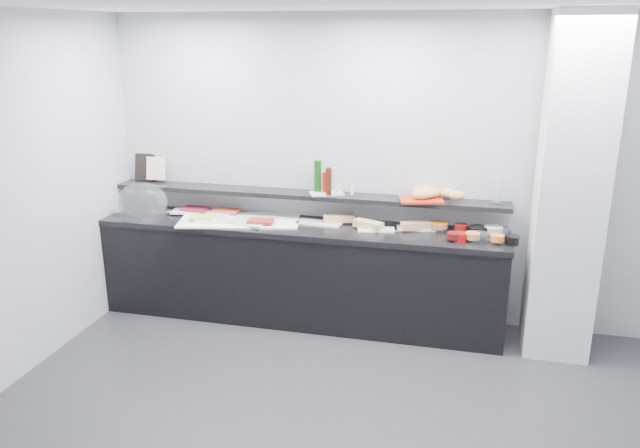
% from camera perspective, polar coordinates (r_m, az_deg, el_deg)
% --- Properties ---
extents(ground, '(5.00, 5.00, 0.00)m').
position_cam_1_polar(ground, '(4.27, 1.32, -19.17)').
color(ground, '#2D2D30').
rests_on(ground, ground).
extents(back_wall, '(5.00, 0.02, 2.70)m').
position_cam_1_polar(back_wall, '(5.54, 5.90, 4.77)').
color(back_wall, '#A8ABAF').
rests_on(back_wall, ground).
extents(column, '(0.50, 0.50, 2.70)m').
position_cam_1_polar(column, '(5.21, 21.92, 2.81)').
color(column, silver).
rests_on(column, ground).
extents(buffet_cabinet, '(3.60, 0.60, 0.85)m').
position_cam_1_polar(buffet_cabinet, '(5.67, -1.86, -4.66)').
color(buffet_cabinet, black).
rests_on(buffet_cabinet, ground).
extents(counter_top, '(3.62, 0.62, 0.05)m').
position_cam_1_polar(counter_top, '(5.51, -1.91, -0.31)').
color(counter_top, black).
rests_on(counter_top, buffet_cabinet).
extents(wall_shelf, '(3.60, 0.25, 0.04)m').
position_cam_1_polar(wall_shelf, '(5.61, -1.45, 2.70)').
color(wall_shelf, black).
rests_on(wall_shelf, back_wall).
extents(cloche_base, '(0.59, 0.51, 0.04)m').
position_cam_1_polar(cloche_base, '(6.07, -15.99, 1.11)').
color(cloche_base, silver).
rests_on(cloche_base, counter_top).
extents(cloche_dome, '(0.50, 0.36, 0.34)m').
position_cam_1_polar(cloche_dome, '(6.05, -15.86, 2.08)').
color(cloche_dome, white).
rests_on(cloche_dome, cloche_base).
extents(linen_runner, '(1.15, 0.72, 0.01)m').
position_cam_1_polar(linen_runner, '(5.66, -7.34, 0.36)').
color(linen_runner, white).
rests_on(linen_runner, counter_top).
extents(platter_meat_a, '(0.31, 0.23, 0.01)m').
position_cam_1_polar(platter_meat_a, '(5.97, -12.02, 1.15)').
color(platter_meat_a, white).
rests_on(platter_meat_a, linen_runner).
extents(food_meat_a, '(0.26, 0.18, 0.02)m').
position_cam_1_polar(food_meat_a, '(5.96, -11.35, 1.36)').
color(food_meat_a, maroon).
rests_on(food_meat_a, platter_meat_a).
extents(platter_salmon, '(0.30, 0.26, 0.01)m').
position_cam_1_polar(platter_salmon, '(5.87, -9.31, 1.03)').
color(platter_salmon, white).
rests_on(platter_salmon, linen_runner).
extents(food_salmon, '(0.23, 0.16, 0.02)m').
position_cam_1_polar(food_salmon, '(5.86, -8.52, 1.23)').
color(food_salmon, '#D3472B').
rests_on(food_salmon, platter_salmon).
extents(platter_cheese, '(0.30, 0.23, 0.01)m').
position_cam_1_polar(platter_cheese, '(5.64, -9.95, 0.32)').
color(platter_cheese, white).
rests_on(platter_cheese, linen_runner).
extents(food_cheese, '(0.23, 0.17, 0.02)m').
position_cam_1_polar(food_cheese, '(5.68, -10.78, 0.61)').
color(food_cheese, '#DED556').
rests_on(food_cheese, platter_cheese).
extents(platter_meat_b, '(0.38, 0.29, 0.01)m').
position_cam_1_polar(platter_meat_b, '(5.54, -6.62, 0.19)').
color(platter_meat_b, silver).
rests_on(platter_meat_b, linen_runner).
extents(food_meat_b, '(0.24, 0.16, 0.02)m').
position_cam_1_polar(food_meat_b, '(5.50, -5.45, 0.27)').
color(food_meat_b, maroon).
rests_on(food_meat_b, platter_meat_b).
extents(sandwich_plate_left, '(0.41, 0.21, 0.01)m').
position_cam_1_polar(sandwich_plate_left, '(5.52, -0.07, 0.08)').
color(sandwich_plate_left, silver).
rests_on(sandwich_plate_left, counter_top).
extents(sandwich_food_left, '(0.29, 0.18, 0.06)m').
position_cam_1_polar(sandwich_food_left, '(5.54, 1.75, 0.53)').
color(sandwich_food_left, tan).
rests_on(sandwich_food_left, sandwich_plate_left).
extents(tongs_left, '(0.13, 0.10, 0.01)m').
position_cam_1_polar(tongs_left, '(5.51, -0.17, 0.17)').
color(tongs_left, silver).
rests_on(tongs_left, sandwich_plate_left).
extents(sandwich_plate_mid, '(0.33, 0.19, 0.01)m').
position_cam_1_polar(sandwich_plate_mid, '(5.36, 5.15, -0.53)').
color(sandwich_plate_mid, white).
rests_on(sandwich_plate_mid, counter_top).
extents(sandwich_food_mid, '(0.28, 0.20, 0.06)m').
position_cam_1_polar(sandwich_food_mid, '(5.38, 4.44, -0.04)').
color(sandwich_food_mid, tan).
rests_on(sandwich_food_mid, sandwich_plate_mid).
extents(tongs_mid, '(0.15, 0.06, 0.01)m').
position_cam_1_polar(tongs_mid, '(5.34, 4.46, -0.45)').
color(tongs_mid, silver).
rests_on(tongs_mid, sandwich_plate_mid).
extents(sandwich_plate_right, '(0.34, 0.19, 0.01)m').
position_cam_1_polar(sandwich_plate_right, '(5.44, 8.78, -0.41)').
color(sandwich_plate_right, silver).
rests_on(sandwich_plate_right, counter_top).
extents(sandwich_food_right, '(0.27, 0.19, 0.06)m').
position_cam_1_polar(sandwich_food_right, '(5.40, 8.78, -0.12)').
color(sandwich_food_right, tan).
rests_on(sandwich_food_right, sandwich_plate_right).
extents(tongs_right, '(0.14, 0.09, 0.01)m').
position_cam_1_polar(tongs_right, '(5.34, 7.74, -0.57)').
color(tongs_right, '#BABCC2').
rests_on(tongs_right, sandwich_plate_right).
extents(bowl_glass_fruit, '(0.20, 0.20, 0.07)m').
position_cam_1_polar(bowl_glass_fruit, '(5.42, 10.76, -0.27)').
color(bowl_glass_fruit, white).
rests_on(bowl_glass_fruit, counter_top).
extents(fill_glass_fruit, '(0.18, 0.18, 0.05)m').
position_cam_1_polar(fill_glass_fruit, '(5.43, 10.82, -0.09)').
color(fill_glass_fruit, orange).
rests_on(fill_glass_fruit, bowl_glass_fruit).
extents(bowl_black_jam, '(0.18, 0.18, 0.07)m').
position_cam_1_polar(bowl_black_jam, '(5.39, 14.25, -0.61)').
color(bowl_black_jam, black).
rests_on(bowl_black_jam, counter_top).
extents(fill_black_jam, '(0.13, 0.13, 0.05)m').
position_cam_1_polar(fill_black_jam, '(5.41, 12.77, -0.29)').
color(fill_black_jam, '#5D0F0D').
rests_on(fill_black_jam, bowl_black_jam).
extents(bowl_glass_cream, '(0.21, 0.21, 0.07)m').
position_cam_1_polar(bowl_glass_cream, '(5.40, 15.92, -0.69)').
color(bowl_glass_cream, white).
rests_on(bowl_glass_cream, counter_top).
extents(fill_glass_cream, '(0.18, 0.18, 0.05)m').
position_cam_1_polar(fill_glass_cream, '(5.42, 15.58, -0.46)').
color(fill_glass_cream, white).
rests_on(fill_glass_cream, bowl_glass_cream).
extents(bowl_red_jam, '(0.16, 0.16, 0.07)m').
position_cam_1_polar(bowl_red_jam, '(5.19, 12.63, -1.15)').
color(bowl_red_jam, '#980D0D').
rests_on(bowl_red_jam, counter_top).
extents(fill_red_jam, '(0.14, 0.14, 0.05)m').
position_cam_1_polar(fill_red_jam, '(5.18, 12.10, -1.04)').
color(fill_red_jam, '#500B0C').
rests_on(fill_red_jam, bowl_red_jam).
extents(bowl_glass_salmon, '(0.18, 0.18, 0.07)m').
position_cam_1_polar(bowl_glass_salmon, '(5.22, 14.35, -1.19)').
color(bowl_glass_salmon, white).
rests_on(bowl_glass_salmon, counter_top).
extents(fill_glass_salmon, '(0.15, 0.15, 0.05)m').
position_cam_1_polar(fill_glass_salmon, '(5.21, 13.79, -1.05)').
color(fill_glass_salmon, orange).
rests_on(fill_glass_salmon, bowl_glass_salmon).
extents(bowl_black_fruit, '(0.14, 0.14, 0.07)m').
position_cam_1_polar(bowl_black_fruit, '(5.22, 17.16, -1.42)').
color(bowl_black_fruit, black).
rests_on(bowl_black_fruit, counter_top).
extents(fill_black_fruit, '(0.14, 0.14, 0.05)m').
position_cam_1_polar(fill_black_fruit, '(5.20, 15.90, -1.23)').
color(fill_black_fruit, orange).
rests_on(fill_black_fruit, bowl_black_fruit).
extents(framed_print, '(0.21, 0.08, 0.26)m').
position_cam_1_polar(framed_print, '(6.28, -15.69, 5.03)').
color(framed_print, black).
rests_on(framed_print, wall_shelf).
extents(print_art, '(0.20, 0.07, 0.22)m').
position_cam_1_polar(print_art, '(6.19, -14.76, 4.94)').
color(print_art, beige).
rests_on(print_art, framed_print).
extents(condiment_tray, '(0.34, 0.28, 0.01)m').
position_cam_1_polar(condiment_tray, '(5.55, 0.61, 2.83)').
color(condiment_tray, silver).
rests_on(condiment_tray, wall_shelf).
extents(bottle_green_a, '(0.08, 0.08, 0.26)m').
position_cam_1_polar(bottle_green_a, '(5.59, -0.24, 4.36)').
color(bottle_green_a, '#0E3510').
rests_on(bottle_green_a, condiment_tray).
extents(bottle_brown, '(0.07, 0.07, 0.24)m').
position_cam_1_polar(bottle_brown, '(5.45, 0.79, 3.93)').
color(bottle_brown, '#3C170B').
rests_on(bottle_brown, condiment_tray).
extents(bottle_green_b, '(0.08, 0.08, 0.28)m').
position_cam_1_polar(bottle_green_b, '(5.57, -0.19, 4.43)').
color(bottle_green_b, '#123D10').
rests_on(bottle_green_b, condiment_tray).
extents(bottle_hot, '(0.04, 0.04, 0.18)m').
position_cam_1_polar(bottle_hot, '(5.55, 0.40, 3.85)').
color(bottle_hot, '#A40C0B').
rests_on(bottle_hot, condiment_tray).
extents(shaker_salt, '(0.04, 0.04, 0.07)m').
position_cam_1_polar(shaker_salt, '(5.51, 1.62, 3.16)').
color(shaker_salt, white).
rests_on(shaker_salt, condiment_tray).
extents(shaker_pepper, '(0.03, 0.03, 0.07)m').
position_cam_1_polar(shaker_pepper, '(5.47, 2.95, 3.04)').
color(shaker_pepper, white).
rests_on(shaker_pepper, condiment_tray).
extents(bread_tray, '(0.41, 0.34, 0.02)m').
position_cam_1_polar(bread_tray, '(5.39, 9.20, 2.21)').
color(bread_tray, '#AD2912').
rests_on(bread_tray, wall_shelf).
extents(bread_roll_nw, '(0.13, 0.09, 0.08)m').
position_cam_1_polar(bread_roll_nw, '(5.48, 9.00, 3.01)').
color(bread_roll_nw, '#B59145').
rests_on(bread_roll_nw, bread_tray).
extents(bread_roll_n, '(0.14, 0.12, 0.08)m').
position_cam_1_polar(bread_roll_n, '(5.51, 9.78, 3.06)').
color(bread_roll_n, tan).
rests_on(bread_roll_n, bread_tray).
extents(bread_roll_ne, '(0.18, 0.14, 0.08)m').
position_cam_1_polar(bread_roll_ne, '(5.46, 10.42, 2.89)').
color(bread_roll_ne, '#B16C43').
rests_on(bread_roll_ne, bread_tray).
extents(bread_roll_sw, '(0.16, 0.11, 0.08)m').
position_cam_1_polar(bread_roll_sw, '(5.39, 9.69, 2.75)').
color(bread_roll_sw, tan).
rests_on(bread_roll_sw, bread_tray).
extents(bread_roll_s, '(0.17, 0.12, 0.08)m').
position_cam_1_polar(bread_roll_s, '(5.35, 9.22, 2.67)').
color(bread_roll_s, tan).
rests_on(bread_roll_s, bread_tray).
extents(bread_roll_se, '(0.15, 0.11, 0.08)m').
position_cam_1_polar(bread_roll_se, '(5.38, 12.41, 2.55)').
color(bread_roll_se, '#D0884F').
rests_on(bread_roll_se, bread_tray).
extents(bread_roll_midw, '(0.14, 0.10, 0.08)m').
position_cam_1_polar(bread_roll_midw, '(5.43, 10.21, 2.83)').
color(bread_roll_midw, tan).
rests_on(bread_roll_midw, bread_tray).
extents(bread_roll_mide, '(0.17, 0.13, 0.08)m').
position_cam_1_polar(bread_roll_mide, '(5.45, 11.66, 2.80)').
color(bread_roll_mide, gold).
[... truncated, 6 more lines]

